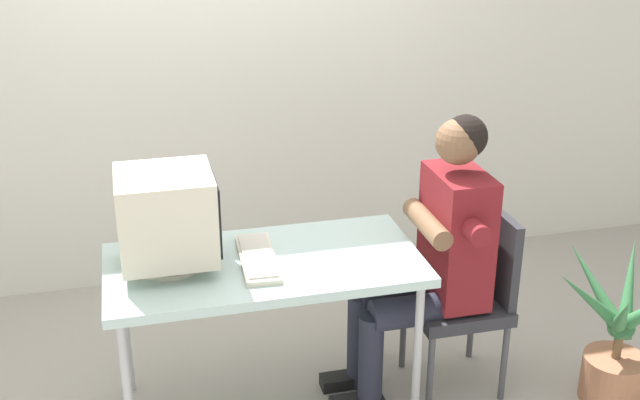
# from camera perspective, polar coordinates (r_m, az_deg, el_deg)

# --- Properties ---
(wall_back) EXTENTS (8.00, 0.10, 3.00)m
(wall_back) POSITION_cam_1_polar(r_m,az_deg,el_deg) (4.48, -3.72, 12.92)
(wall_back) COLOR silver
(wall_back) RESTS_ON ground_plane
(desk) EXTENTS (1.32, 0.66, 0.74)m
(desk) POSITION_cam_1_polar(r_m,az_deg,el_deg) (3.37, -4.00, -5.16)
(desk) COLOR #B7B7BC
(desk) RESTS_ON ground_plane
(crt_monitor) EXTENTS (0.39, 0.37, 0.41)m
(crt_monitor) POSITION_cam_1_polar(r_m,az_deg,el_deg) (3.24, -10.90, -1.17)
(crt_monitor) COLOR beige
(crt_monitor) RESTS_ON desk
(keyboard) EXTENTS (0.17, 0.46, 0.03)m
(keyboard) POSITION_cam_1_polar(r_m,az_deg,el_deg) (3.34, -4.51, -4.12)
(keyboard) COLOR beige
(keyboard) RESTS_ON desk
(office_chair) EXTENTS (0.41, 0.41, 0.86)m
(office_chair) POSITION_cam_1_polar(r_m,az_deg,el_deg) (3.69, 10.65, -6.39)
(office_chair) COLOR #4C4C51
(office_chair) RESTS_ON ground_plane
(person_seated) EXTENTS (0.70, 0.57, 1.32)m
(person_seated) POSITION_cam_1_polar(r_m,az_deg,el_deg) (3.52, 8.19, -3.61)
(person_seated) COLOR maroon
(person_seated) RESTS_ON ground_plane
(potted_plant) EXTENTS (0.74, 0.61, 0.74)m
(potted_plant) POSITION_cam_1_polar(r_m,az_deg,el_deg) (3.84, 20.66, -9.37)
(potted_plant) COLOR #9E6647
(potted_plant) RESTS_ON ground_plane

